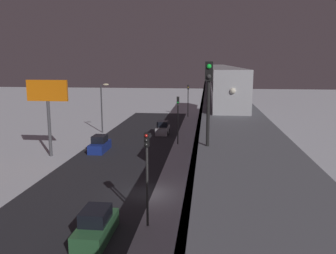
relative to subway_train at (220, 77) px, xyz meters
name	(u,v)px	position (x,y,z in m)	size (l,w,h in m)	color
ground_plane	(143,194)	(7.05, 26.44, -8.70)	(240.00, 240.00, 0.00)	silver
avenue_asphalt	(89,191)	(11.81, 26.44, -8.69)	(11.00, 94.08, 0.01)	#28282D
elevated_railway	(229,125)	(0.09, 26.44, -2.71)	(5.00, 94.08, 6.92)	slate
subway_train	(220,77)	(0.00, 0.00, 0.00)	(2.94, 55.47, 3.40)	#B7BABF
rail_signal	(209,89)	(1.81, 37.60, 0.95)	(0.36, 0.41, 4.00)	black
sedan_silver	(163,129)	(8.61, 1.29, -7.91)	(1.91, 4.02, 1.97)	#B2B2B7
sedan_blue	(100,145)	(15.01, 12.80, -7.90)	(1.80, 4.28, 1.97)	navy
sedan_green	(96,226)	(8.61, 34.32, -7.90)	(1.80, 4.49, 1.97)	#2D6038
traffic_light_near	(147,166)	(5.71, 32.23, -4.50)	(0.32, 0.44, 6.40)	#2D2D2D
traffic_light_mid	(178,113)	(5.71, 7.99, -4.50)	(0.32, 0.44, 6.40)	#2D2D2D
traffic_light_far	(188,96)	(5.71, -16.24, -4.50)	(0.32, 0.44, 6.40)	#2D2D2D
commercial_billboard	(48,98)	(19.99, 15.79, -1.87)	(4.80, 0.36, 8.90)	#4C4C51
street_lamp_far	(103,102)	(17.88, 1.44, -3.88)	(1.35, 0.44, 7.65)	#38383D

